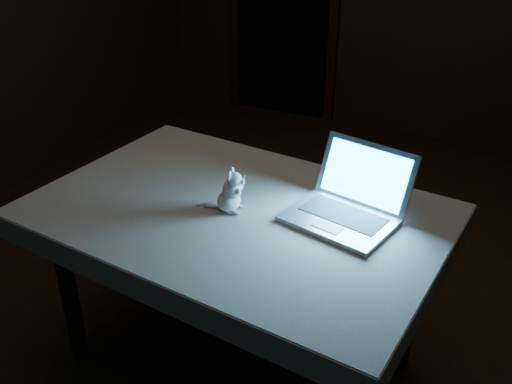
% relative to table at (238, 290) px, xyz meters
% --- Properties ---
extents(floor, '(5.00, 5.00, 0.00)m').
position_rel_table_xyz_m(floor, '(-0.06, 0.61, -0.41)').
color(floor, black).
rests_on(floor, ground).
extents(table, '(1.62, 1.13, 0.82)m').
position_rel_table_xyz_m(table, '(0.00, 0.00, 0.00)').
color(table, black).
rests_on(table, floor).
extents(tablecloth, '(1.90, 1.55, 0.11)m').
position_rel_table_xyz_m(tablecloth, '(0.09, -0.02, 0.37)').
color(tablecloth, beige).
rests_on(tablecloth, table).
extents(laptop, '(0.47, 0.43, 0.27)m').
position_rel_table_xyz_m(laptop, '(0.41, 0.08, 0.56)').
color(laptop, '#A8A9AD').
rests_on(laptop, tablecloth).
extents(plush_mouse, '(0.17, 0.17, 0.18)m').
position_rel_table_xyz_m(plush_mouse, '(-0.02, -0.03, 0.51)').
color(plush_mouse, silver).
rests_on(plush_mouse, tablecloth).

